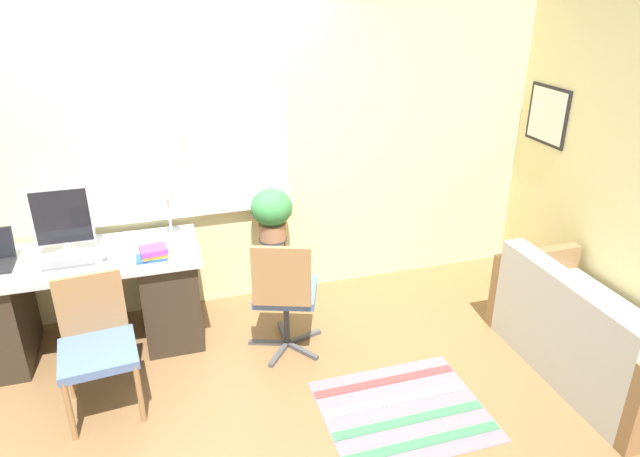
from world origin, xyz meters
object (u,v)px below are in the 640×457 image
at_px(monitor, 62,220).
at_px(mouse, 104,257).
at_px(couch_loveseat, 590,338).
at_px(desk_lamp, 168,201).
at_px(keyboard, 69,264).
at_px(book_stack, 153,253).
at_px(desk_chair_wooden, 96,342).
at_px(plant_stand, 273,247).
at_px(potted_plant, 272,211).
at_px(office_chair_swivel, 285,293).

xyz_separation_m(monitor, mouse, (0.25, -0.19, -0.23)).
xyz_separation_m(mouse, couch_loveseat, (3.13, -1.24, -0.49)).
bearing_deg(desk_lamp, keyboard, -161.67).
xyz_separation_m(desk_lamp, book_stack, (-0.14, -0.30, -0.26)).
bearing_deg(keyboard, mouse, 5.77).
bearing_deg(mouse, desk_chair_wooden, -96.35).
height_order(mouse, couch_loveseat, mouse).
xyz_separation_m(desk_chair_wooden, plant_stand, (1.33, 0.92, 0.04)).
xyz_separation_m(monitor, potted_plant, (1.51, 0.13, -0.17)).
distance_m(keyboard, desk_lamp, 0.79).
distance_m(mouse, desk_lamp, 0.59).
xyz_separation_m(keyboard, office_chair_swivel, (1.41, -0.38, -0.26)).
xyz_separation_m(monitor, desk_chair_wooden, (0.18, -0.79, -0.52)).
distance_m(desk_chair_wooden, plant_stand, 1.62).
xyz_separation_m(monitor, couch_loveseat, (3.38, -1.43, -0.72)).
xyz_separation_m(mouse, office_chair_swivel, (1.18, -0.40, -0.27)).
xyz_separation_m(monitor, plant_stand, (1.51, 0.13, -0.49)).
relative_size(office_chair_swivel, plant_stand, 1.58).
bearing_deg(desk_lamp, mouse, -156.08).
distance_m(couch_loveseat, potted_plant, 2.49).
height_order(book_stack, desk_chair_wooden, desk_chair_wooden).
bearing_deg(mouse, monitor, 142.78).
bearing_deg(desk_chair_wooden, office_chair_swivel, 3.78).
bearing_deg(monitor, mouse, -37.22).
xyz_separation_m(keyboard, potted_plant, (1.49, 0.34, 0.07)).
bearing_deg(plant_stand, mouse, -165.74).
distance_m(mouse, couch_loveseat, 3.40).
relative_size(couch_loveseat, potted_plant, 3.51).
bearing_deg(keyboard, desk_chair_wooden, -74.36).
height_order(desk_chair_wooden, plant_stand, desk_chair_wooden).
bearing_deg(mouse, plant_stand, 14.26).
bearing_deg(potted_plant, desk_chair_wooden, -145.19).
bearing_deg(book_stack, monitor, 153.83).
distance_m(desk_chair_wooden, couch_loveseat, 3.27).
bearing_deg(plant_stand, desk_chair_wooden, -145.19).
relative_size(desk_chair_wooden, couch_loveseat, 0.58).
bearing_deg(couch_loveseat, mouse, 68.44).
xyz_separation_m(book_stack, potted_plant, (0.94, 0.41, 0.04)).
bearing_deg(office_chair_swivel, mouse, 1.26).
bearing_deg(keyboard, office_chair_swivel, -15.00).
bearing_deg(mouse, desk_lamp, 23.92).
relative_size(keyboard, mouse, 4.98).
relative_size(mouse, desk_chair_wooden, 0.08).
xyz_separation_m(mouse, desk_lamp, (0.47, 0.21, 0.29)).
bearing_deg(office_chair_swivel, keyboard, 5.01).
distance_m(monitor, couch_loveseat, 3.74).
height_order(mouse, plant_stand, mouse).
bearing_deg(plant_stand, couch_loveseat, -39.82).
bearing_deg(mouse, office_chair_swivel, -18.75).
relative_size(monitor, desk_lamp, 1.21).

